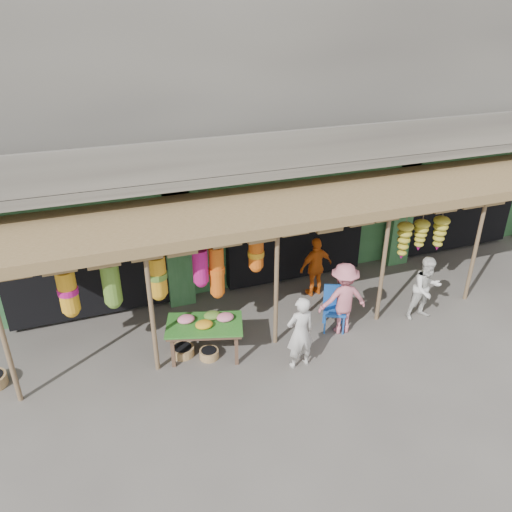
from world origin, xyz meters
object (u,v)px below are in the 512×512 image
object	(u,v)px
blue_chair	(334,305)
person_vendor	(316,267)
flower_table	(205,325)
person_front	(300,333)
person_right	(426,289)
person_shopper	(343,299)

from	to	relation	value
blue_chair	person_vendor	bearing A→B (deg)	104.70
flower_table	blue_chair	size ratio (longest dim) A/B	1.71
person_front	person_vendor	world-z (taller)	person_front
person_right	blue_chair	bearing A→B (deg)	169.58
flower_table	person_shopper	size ratio (longest dim) A/B	1.03
flower_table	person_vendor	world-z (taller)	person_vendor
blue_chair	person_vendor	world-z (taller)	person_vendor
flower_table	person_shopper	xyz separation A→B (m)	(2.99, -0.21, 0.09)
person_front	person_shopper	xyz separation A→B (m)	(1.36, 0.75, 0.04)
flower_table	person_shopper	bearing A→B (deg)	12.93
person_right	person_vendor	xyz separation A→B (m)	(-1.84, 1.79, -0.00)
person_right	person_vendor	bearing A→B (deg)	136.12
flower_table	blue_chair	distance (m)	2.90
person_right	person_vendor	world-z (taller)	person_right
blue_chair	person_right	distance (m)	2.13
blue_chair	person_shopper	size ratio (longest dim) A/B	0.60
person_right	person_shopper	xyz separation A→B (m)	(-1.99, 0.19, 0.06)
blue_chair	person_shopper	distance (m)	0.35
person_vendor	person_shopper	size ratio (longest dim) A/B	0.92
flower_table	person_vendor	xyz separation A→B (m)	(3.14, 1.39, 0.03)
flower_table	person_right	world-z (taller)	person_right
person_front	flower_table	bearing A→B (deg)	-33.58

